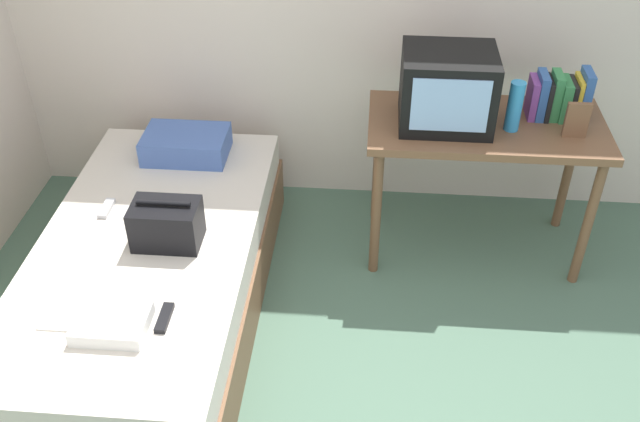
{
  "coord_description": "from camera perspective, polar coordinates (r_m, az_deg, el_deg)",
  "views": [
    {
      "loc": [
        0.05,
        -1.66,
        2.5
      ],
      "look_at": [
        -0.16,
        0.93,
        0.59
      ],
      "focal_mm": 39.99,
      "sensor_mm": 36.0,
      "label": 1
    }
  ],
  "objects": [
    {
      "name": "remote_dark",
      "position": [
        2.92,
        -12.34,
        -8.35
      ],
      "size": [
        0.04,
        0.16,
        0.02
      ],
      "primitive_type": "cube",
      "color": "black",
      "rests_on": "bed"
    },
    {
      "name": "remote_silver",
      "position": [
        3.56,
        -16.71,
        0.21
      ],
      "size": [
        0.04,
        0.14,
        0.02
      ],
      "primitive_type": "cube",
      "color": "#B7B7BC",
      "rests_on": "bed"
    },
    {
      "name": "book_row",
      "position": [
        3.7,
        18.57,
        8.67
      ],
      "size": [
        0.28,
        0.16,
        0.25
      ],
      "color": "#7A3D89",
      "rests_on": "desk"
    },
    {
      "name": "water_bottle",
      "position": [
        3.52,
        15.31,
        8.08
      ],
      "size": [
        0.07,
        0.07,
        0.25
      ],
      "primitive_type": "cylinder",
      "color": "#3399DB",
      "rests_on": "desk"
    },
    {
      "name": "folded_towel",
      "position": [
        2.92,
        -16.32,
        -8.64
      ],
      "size": [
        0.28,
        0.22,
        0.06
      ],
      "primitive_type": "cube",
      "color": "white",
      "rests_on": "bed"
    },
    {
      "name": "magazine",
      "position": [
        3.08,
        -19.02,
        -7.14
      ],
      "size": [
        0.21,
        0.29,
        0.01
      ],
      "primitive_type": "cube",
      "color": "white",
      "rests_on": "bed"
    },
    {
      "name": "bed",
      "position": [
        3.49,
        -13.28,
        -5.29
      ],
      "size": [
        1.0,
        2.0,
        0.47
      ],
      "color": "brown",
      "rests_on": "ground"
    },
    {
      "name": "handbag",
      "position": [
        3.24,
        -12.18,
        -1.02
      ],
      "size": [
        0.3,
        0.2,
        0.22
      ],
      "color": "black",
      "rests_on": "bed"
    },
    {
      "name": "pillow",
      "position": [
        3.86,
        -10.66,
        5.25
      ],
      "size": [
        0.44,
        0.3,
        0.13
      ],
      "primitive_type": "cube",
      "color": "#4766AD",
      "rests_on": "bed"
    },
    {
      "name": "picture_frame",
      "position": [
        3.56,
        19.87,
        6.86
      ],
      "size": [
        0.11,
        0.02,
        0.18
      ],
      "primitive_type": "cube",
      "color": "brown",
      "rests_on": "desk"
    },
    {
      "name": "desk",
      "position": [
        3.65,
        13.02,
        5.54
      ],
      "size": [
        1.16,
        0.6,
        0.78
      ],
      "color": "brown",
      "rests_on": "ground"
    },
    {
      "name": "tv",
      "position": [
        3.48,
        10.15,
        9.62
      ],
      "size": [
        0.44,
        0.39,
        0.36
      ],
      "color": "black",
      "rests_on": "desk"
    }
  ]
}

